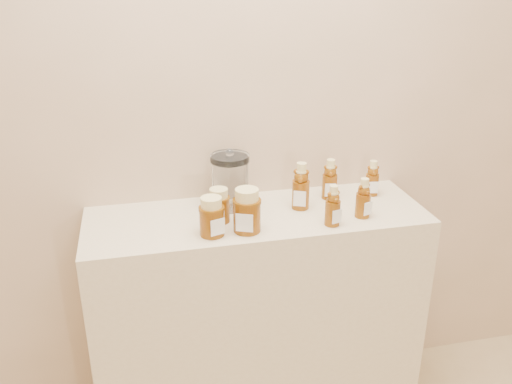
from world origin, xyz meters
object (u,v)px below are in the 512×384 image
object	(u,v)px
display_table	(257,320)
honey_jar_left	(212,216)
glass_canister	(230,179)
bear_bottle_front_left	(333,203)
bear_bottle_back_left	(301,183)

from	to	relation	value
display_table	honey_jar_left	xyz separation A→B (m)	(-0.18, -0.12, 0.52)
honey_jar_left	glass_canister	bearing A→B (deg)	45.58
display_table	bear_bottle_front_left	distance (m)	0.59
bear_bottle_back_left	bear_bottle_front_left	xyz separation A→B (m)	(0.06, -0.15, -0.02)
honey_jar_left	glass_canister	distance (m)	0.23
display_table	bear_bottle_front_left	bearing A→B (deg)	-30.29
bear_bottle_back_left	glass_canister	world-z (taller)	glass_canister
bear_bottle_back_left	honey_jar_left	bearing A→B (deg)	-134.83
bear_bottle_front_left	glass_canister	bearing A→B (deg)	129.41
bear_bottle_front_left	honey_jar_left	distance (m)	0.41
display_table	bear_bottle_front_left	size ratio (longest dim) A/B	7.47
bear_bottle_back_left	honey_jar_left	world-z (taller)	bear_bottle_back_left
glass_canister	honey_jar_left	bearing A→B (deg)	-115.67
display_table	bear_bottle_back_left	distance (m)	0.57
display_table	bear_bottle_back_left	bearing A→B (deg)	7.60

